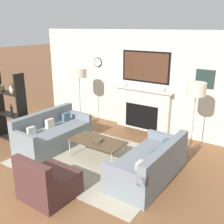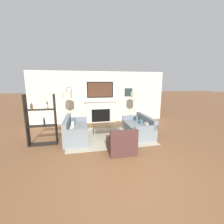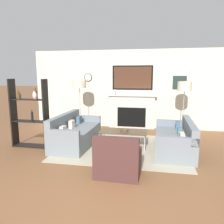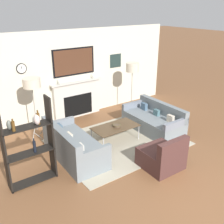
{
  "view_description": "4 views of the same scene",
  "coord_description": "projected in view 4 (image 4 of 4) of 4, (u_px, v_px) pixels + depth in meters",
  "views": [
    {
      "loc": [
        3.15,
        -1.33,
        2.79
      ],
      "look_at": [
        0.16,
        3.12,
        1.02
      ],
      "focal_mm": 42.0,
      "sensor_mm": 36.0,
      "label": 1
    },
    {
      "loc": [
        -1.09,
        -2.94,
        2.14
      ],
      "look_at": [
        0.18,
        2.89,
        0.95
      ],
      "focal_mm": 24.0,
      "sensor_mm": 36.0,
      "label": 2
    },
    {
      "loc": [
        0.73,
        -2.62,
        1.87
      ],
      "look_at": [
        -0.35,
        3.01,
        0.88
      ],
      "focal_mm": 35.0,
      "sensor_mm": 36.0,
      "label": 3
    },
    {
      "loc": [
        -3.64,
        -2.14,
        3.37
      ],
      "look_at": [
        -0.02,
        2.93,
        0.79
      ],
      "focal_mm": 42.0,
      "sensor_mm": 36.0,
      "label": 4
    }
  ],
  "objects": [
    {
      "name": "fireplace_wall",
      "position": [
        74.0,
        78.0,
        8.13
      ],
      "size": [
        7.15,
        0.28,
        2.7
      ],
      "color": "beige",
      "rests_on": "ground_plane"
    },
    {
      "name": "decorative_bowl",
      "position": [
        117.0,
        125.0,
        6.79
      ],
      "size": [
        0.21,
        0.21,
        0.06
      ],
      "color": "brown",
      "rests_on": "coffee_table"
    },
    {
      "name": "shelf_unit",
      "position": [
        29.0,
        143.0,
        5.03
      ],
      "size": [
        0.95,
        0.28,
        1.76
      ],
      "color": "black",
      "rests_on": "ground_plane"
    },
    {
      "name": "ground_plane",
      "position": [
        205.0,
        200.0,
        4.85
      ],
      "size": [
        60.0,
        60.0,
        0.0
      ],
      "primitive_type": "plane",
      "color": "brown"
    },
    {
      "name": "couch_right",
      "position": [
        154.0,
        121.0,
        7.48
      ],
      "size": [
        0.9,
        1.83,
        0.76
      ],
      "color": "slate",
      "rests_on": "ground_plane"
    },
    {
      "name": "floor_lamp_right",
      "position": [
        132.0,
        68.0,
        8.26
      ],
      "size": [
        0.41,
        0.41,
        1.67
      ],
      "color": "#9E998E",
      "rests_on": "ground_plane"
    },
    {
      "name": "coffee_table",
      "position": [
        115.0,
        127.0,
        6.8
      ],
      "size": [
        1.21,
        0.64,
        0.42
      ],
      "color": "#4C3823",
      "rests_on": "ground_plane"
    },
    {
      "name": "area_rug",
      "position": [
        118.0,
        142.0,
        6.89
      ],
      "size": [
        3.2,
        2.51,
        0.01
      ],
      "color": "#AEA68E",
      "rests_on": "ground_plane"
    },
    {
      "name": "couch_left",
      "position": [
        73.0,
        147.0,
        6.09
      ],
      "size": [
        0.88,
        1.87,
        0.83
      ],
      "color": "slate",
      "rests_on": "ground_plane"
    },
    {
      "name": "armchair",
      "position": [
        162.0,
        157.0,
        5.74
      ],
      "size": [
        0.83,
        0.82,
        0.8
      ],
      "color": "#492B28",
      "rests_on": "ground_plane"
    },
    {
      "name": "floor_lamp_left",
      "position": [
        32.0,
        84.0,
        6.5
      ],
      "size": [
        0.44,
        0.44,
        1.68
      ],
      "color": "#9E998E",
      "rests_on": "ground_plane"
    }
  ]
}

